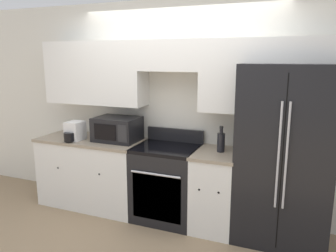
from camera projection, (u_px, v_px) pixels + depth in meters
ground_plane at (158, 230)px, 3.73m from camera, size 12.00×12.00×0.00m
wall_back at (177, 95)px, 3.95m from camera, size 8.00×0.39×2.60m
lower_cabinets_left at (93, 172)px, 4.31m from camera, size 1.38×0.64×0.90m
lower_cabinets_right at (216, 190)px, 3.70m from camera, size 0.49×0.64×0.90m
oven_range at (167, 182)px, 3.92m from camera, size 0.74×0.65×1.06m
refrigerator at (284, 155)px, 3.38m from camera, size 0.93×0.73×1.86m
microwave at (117, 129)px, 4.09m from camera, size 0.54×0.41×0.30m
bottle at (221, 142)px, 3.61m from camera, size 0.08×0.08×0.29m
coffee_maker at (74, 132)px, 4.11m from camera, size 0.19×0.29×0.24m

